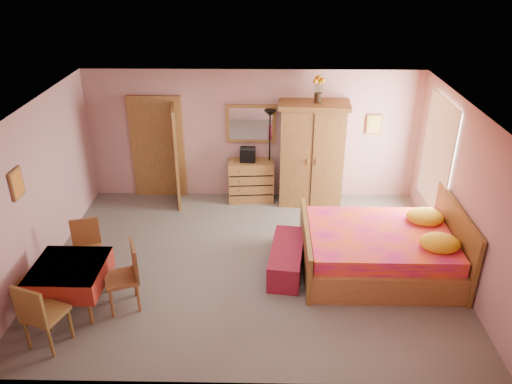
{
  "coord_description": "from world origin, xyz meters",
  "views": [
    {
      "loc": [
        0.23,
        -6.79,
        4.7
      ],
      "look_at": [
        0.1,
        0.3,
        1.15
      ],
      "focal_mm": 35.0,
      "sensor_mm": 36.0,
      "label": 1
    }
  ],
  "objects_px": {
    "stereo": "(248,155)",
    "chair_west": "(19,285)",
    "chair_south": "(45,313)",
    "floor_lamp": "(270,156)",
    "dining_table": "(72,286)",
    "chair_east": "(121,278)",
    "wardrobe": "(312,154)",
    "chair_north": "(88,251)",
    "bench": "(287,258)",
    "sunflower_vase": "(318,89)",
    "bed": "(380,239)",
    "wall_mirror": "(251,124)",
    "chest_of_drawers": "(251,181)"
  },
  "relations": [
    {
      "from": "wall_mirror",
      "to": "bed",
      "type": "bearing_deg",
      "value": -50.84
    },
    {
      "from": "bed",
      "to": "chair_north",
      "type": "distance_m",
      "value": 4.52
    },
    {
      "from": "stereo",
      "to": "chair_west",
      "type": "relative_size",
      "value": 0.37
    },
    {
      "from": "wall_mirror",
      "to": "floor_lamp",
      "type": "distance_m",
      "value": 0.73
    },
    {
      "from": "floor_lamp",
      "to": "chair_east",
      "type": "bearing_deg",
      "value": -121.25
    },
    {
      "from": "wardrobe",
      "to": "bench",
      "type": "relative_size",
      "value": 1.58
    },
    {
      "from": "bench",
      "to": "wardrobe",
      "type": "bearing_deg",
      "value": 76.84
    },
    {
      "from": "chair_west",
      "to": "dining_table",
      "type": "bearing_deg",
      "value": 76.78
    },
    {
      "from": "wardrobe",
      "to": "dining_table",
      "type": "bearing_deg",
      "value": -133.51
    },
    {
      "from": "stereo",
      "to": "chair_south",
      "type": "relative_size",
      "value": 0.3
    },
    {
      "from": "chair_west",
      "to": "chair_east",
      "type": "bearing_deg",
      "value": 75.55
    },
    {
      "from": "bed",
      "to": "stereo",
      "type": "bearing_deg",
      "value": 132.13
    },
    {
      "from": "stereo",
      "to": "floor_lamp",
      "type": "xyz_separation_m",
      "value": [
        0.43,
        0.06,
        -0.05
      ]
    },
    {
      "from": "sunflower_vase",
      "to": "bench",
      "type": "relative_size",
      "value": 0.38
    },
    {
      "from": "bench",
      "to": "chair_east",
      "type": "distance_m",
      "value": 2.55
    },
    {
      "from": "chest_of_drawers",
      "to": "wall_mirror",
      "type": "height_order",
      "value": "wall_mirror"
    },
    {
      "from": "chair_east",
      "to": "dining_table",
      "type": "bearing_deg",
      "value": 70.82
    },
    {
      "from": "bench",
      "to": "sunflower_vase",
      "type": "bearing_deg",
      "value": 75.61
    },
    {
      "from": "chest_of_drawers",
      "to": "chair_east",
      "type": "height_order",
      "value": "chair_east"
    },
    {
      "from": "wardrobe",
      "to": "bed",
      "type": "height_order",
      "value": "wardrobe"
    },
    {
      "from": "wall_mirror",
      "to": "stereo",
      "type": "xyz_separation_m",
      "value": [
        -0.06,
        -0.21,
        -0.57
      ]
    },
    {
      "from": "bed",
      "to": "chest_of_drawers",
      "type": "bearing_deg",
      "value": 131.41
    },
    {
      "from": "stereo",
      "to": "bench",
      "type": "xyz_separation_m",
      "value": [
        0.69,
        -2.45,
        -0.77
      ]
    },
    {
      "from": "stereo",
      "to": "chair_east",
      "type": "bearing_deg",
      "value": -116.16
    },
    {
      "from": "bench",
      "to": "chair_north",
      "type": "bearing_deg",
      "value": -175.51
    },
    {
      "from": "chair_south",
      "to": "chair_east",
      "type": "height_order",
      "value": "chair_south"
    },
    {
      "from": "sunflower_vase",
      "to": "chair_east",
      "type": "height_order",
      "value": "sunflower_vase"
    },
    {
      "from": "wardrobe",
      "to": "bench",
      "type": "height_order",
      "value": "wardrobe"
    },
    {
      "from": "chair_west",
      "to": "chair_east",
      "type": "xyz_separation_m",
      "value": [
        1.43,
        0.07,
        0.09
      ]
    },
    {
      "from": "bed",
      "to": "bench",
      "type": "xyz_separation_m",
      "value": [
        -1.45,
        -0.05,
        -0.34
      ]
    },
    {
      "from": "stereo",
      "to": "bench",
      "type": "bearing_deg",
      "value": -74.16
    },
    {
      "from": "wardrobe",
      "to": "chair_north",
      "type": "relative_size",
      "value": 2.2
    },
    {
      "from": "wall_mirror",
      "to": "chair_west",
      "type": "distance_m",
      "value": 4.96
    },
    {
      "from": "chair_east",
      "to": "chair_west",
      "type": "bearing_deg",
      "value": 72.07
    },
    {
      "from": "wall_mirror",
      "to": "stereo",
      "type": "bearing_deg",
      "value": -104.91
    },
    {
      "from": "dining_table",
      "to": "chair_west",
      "type": "distance_m",
      "value": 0.72
    },
    {
      "from": "bed",
      "to": "wardrobe",
      "type": "bearing_deg",
      "value": 111.5
    },
    {
      "from": "bed",
      "to": "bench",
      "type": "bearing_deg",
      "value": -177.55
    },
    {
      "from": "wardrobe",
      "to": "bench",
      "type": "distance_m",
      "value": 2.56
    },
    {
      "from": "floor_lamp",
      "to": "dining_table",
      "type": "relative_size",
      "value": 1.92
    },
    {
      "from": "chest_of_drawers",
      "to": "chair_east",
      "type": "xyz_separation_m",
      "value": [
        -1.72,
        -3.38,
        0.08
      ]
    },
    {
      "from": "bed",
      "to": "bench",
      "type": "relative_size",
      "value": 1.85
    },
    {
      "from": "stereo",
      "to": "sunflower_vase",
      "type": "bearing_deg",
      "value": -3.73
    },
    {
      "from": "bench",
      "to": "dining_table",
      "type": "bearing_deg",
      "value": -162.7
    },
    {
      "from": "floor_lamp",
      "to": "chair_west",
      "type": "bearing_deg",
      "value": -135.07
    },
    {
      "from": "stereo",
      "to": "wardrobe",
      "type": "distance_m",
      "value": 1.25
    },
    {
      "from": "stereo",
      "to": "floor_lamp",
      "type": "distance_m",
      "value": 0.44
    },
    {
      "from": "wall_mirror",
      "to": "chair_east",
      "type": "relative_size",
      "value": 0.97
    },
    {
      "from": "wardrobe",
      "to": "chair_west",
      "type": "height_order",
      "value": "wardrobe"
    },
    {
      "from": "stereo",
      "to": "chair_west",
      "type": "distance_m",
      "value": 4.67
    }
  ]
}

